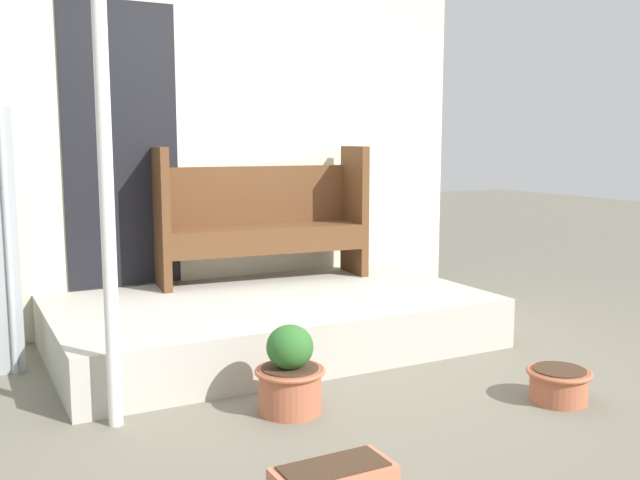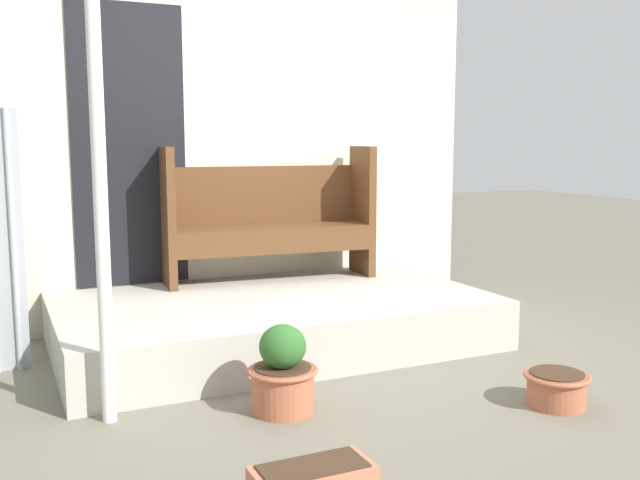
# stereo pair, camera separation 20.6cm
# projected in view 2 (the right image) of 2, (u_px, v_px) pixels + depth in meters

# --- Properties ---
(ground_plane) EXTENTS (24.00, 24.00, 0.00)m
(ground_plane) POSITION_uv_depth(u_px,v_px,m) (339.00, 378.00, 4.18)
(ground_plane) COLOR #706B5B
(porch_slab) EXTENTS (2.85, 1.63, 0.33)m
(porch_slab) POSITION_uv_depth(u_px,v_px,m) (274.00, 321.00, 4.85)
(porch_slab) COLOR #B7B2A5
(porch_slab) RESTS_ON ground_plane
(house_wall) EXTENTS (4.05, 0.08, 2.60)m
(house_wall) POSITION_uv_depth(u_px,v_px,m) (228.00, 151.00, 5.44)
(house_wall) COLOR beige
(house_wall) RESTS_ON ground_plane
(support_post) EXTENTS (0.07, 0.07, 2.42)m
(support_post) POSITION_uv_depth(u_px,v_px,m) (100.00, 178.00, 3.38)
(support_post) COLOR white
(support_post) RESTS_ON ground_plane
(bench) EXTENTS (1.61, 0.53, 1.01)m
(bench) POSITION_uv_depth(u_px,v_px,m) (269.00, 214.00, 5.39)
(bench) COLOR brown
(bench) RESTS_ON porch_slab
(flower_pot_left) EXTENTS (0.36, 0.36, 0.46)m
(flower_pot_left) POSITION_uv_depth(u_px,v_px,m) (283.00, 374.00, 3.64)
(flower_pot_left) COLOR #B26042
(flower_pot_left) RESTS_ON ground_plane
(flower_pot_middle) EXTENTS (0.34, 0.34, 0.18)m
(flower_pot_middle) POSITION_uv_depth(u_px,v_px,m) (556.00, 387.00, 3.74)
(flower_pot_middle) COLOR #B26042
(flower_pot_middle) RESTS_ON ground_plane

